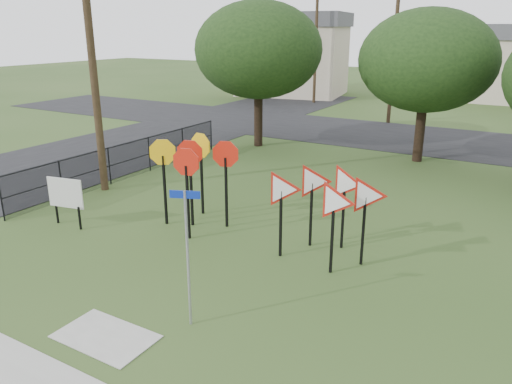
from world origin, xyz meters
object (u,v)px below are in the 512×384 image
(street_name_sign, at_px, (187,250))
(stop_sign_cluster, at_px, (193,163))
(yield_sign_cluster, at_px, (327,194))
(info_board, at_px, (66,195))

(street_name_sign, distance_m, stop_sign_cluster, 5.57)
(stop_sign_cluster, bearing_deg, yield_sign_cluster, -0.94)
(stop_sign_cluster, height_order, info_board, stop_sign_cluster)
(stop_sign_cluster, bearing_deg, info_board, -148.21)
(stop_sign_cluster, relative_size, yield_sign_cluster, 0.89)
(street_name_sign, bearing_deg, info_board, 160.06)
(street_name_sign, xyz_separation_m, info_board, (-6.64, 2.41, -0.66))
(yield_sign_cluster, height_order, info_board, yield_sign_cluster)
(street_name_sign, bearing_deg, stop_sign_cluster, 125.96)
(stop_sign_cluster, xyz_separation_m, yield_sign_cluster, (4.40, -0.07, -0.21))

